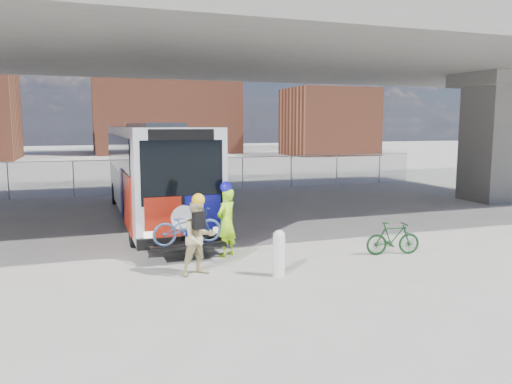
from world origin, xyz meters
name	(u,v)px	position (x,y,z in m)	size (l,w,h in m)	color
ground	(238,240)	(0.00, 0.00, 0.00)	(160.00, 160.00, 0.00)	#9E9991
bus	(153,165)	(-2.00, 4.57, 2.11)	(2.67, 12.99, 3.69)	silver
overpass	(205,46)	(0.00, 4.00, 6.54)	(40.00, 16.00, 7.95)	#605E59
chainlink_fence	(172,166)	(0.00, 12.00, 1.42)	(30.00, 0.06, 30.00)	gray
brick_buildings	(130,110)	(1.23, 48.23, 5.42)	(54.00, 22.00, 12.00)	brown
smokestack	(217,62)	(14.00, 55.00, 12.50)	(2.20, 2.20, 25.00)	brown
bollard	(279,251)	(-0.18, -3.96, 0.61)	(0.30, 0.30, 1.13)	white
cyclist_hivis	(226,220)	(-0.86, -1.75, 1.01)	(0.83, 0.78, 2.09)	#AAF91A
cyclist_tan	(199,237)	(-1.97, -3.23, 0.94)	(1.04, 0.90, 2.00)	tan
bike_parked	(393,238)	(3.58, -3.16, 0.47)	(0.44, 1.55, 0.93)	#113817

